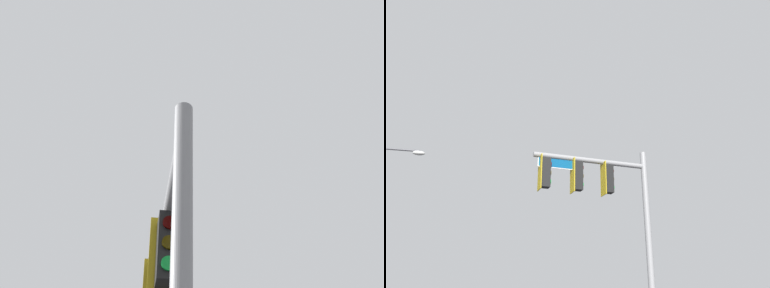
{
  "view_description": "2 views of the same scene",
  "coord_description": "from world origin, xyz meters",
  "views": [
    {
      "loc": [
        -10.83,
        -6.65,
        1.87
      ],
      "look_at": [
        -4.67,
        -7.02,
        7.44
      ],
      "focal_mm": 50.0,
      "sensor_mm": 36.0,
      "label": 1
    },
    {
      "loc": [
        0.33,
        6.45,
        1.78
      ],
      "look_at": [
        -2.83,
        -6.17,
        6.98
      ],
      "focal_mm": 35.0,
      "sensor_mm": 36.0,
      "label": 2
    }
  ],
  "objects": []
}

